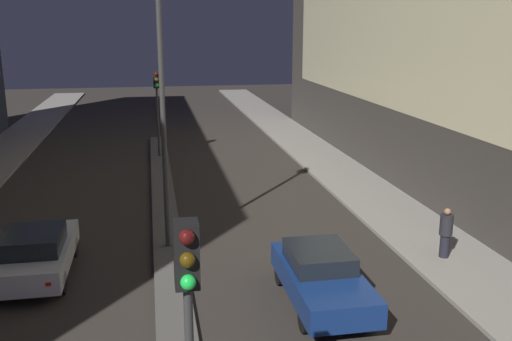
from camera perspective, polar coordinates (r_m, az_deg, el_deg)
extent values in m
cube|color=#56544F|center=(21.36, -9.01, -5.08)|extent=(0.96, 32.56, 0.14)
cube|color=black|center=(7.33, -6.96, -8.33)|extent=(0.32, 0.28, 0.90)
sphere|color=#4C0F0F|center=(7.05, -6.94, -6.64)|extent=(0.20, 0.20, 0.20)
sphere|color=#4C380A|center=(7.17, -6.87, -8.87)|extent=(0.20, 0.20, 0.20)
sphere|color=#1EEA4C|center=(7.29, -6.80, -11.04)|extent=(0.20, 0.20, 0.20)
cylinder|color=#383838|center=(31.34, -9.77, 4.76)|extent=(0.12, 0.12, 3.71)
cube|color=black|center=(31.04, -9.95, 8.95)|extent=(0.32, 0.28, 0.90)
sphere|color=#4C0F0F|center=(30.84, -9.97, 9.48)|extent=(0.20, 0.20, 0.20)
sphere|color=#4C380A|center=(30.86, -9.94, 8.92)|extent=(0.20, 0.20, 0.20)
sphere|color=#1EEA4C|center=(30.89, -9.92, 8.37)|extent=(0.20, 0.20, 0.20)
cylinder|color=#383838|center=(17.75, -9.33, 6.54)|extent=(0.16, 0.16, 9.23)
cube|color=silver|center=(17.85, -21.16, -7.92)|extent=(1.94, 4.23, 0.64)
cube|color=black|center=(17.36, -21.51, -6.56)|extent=(1.65, 1.91, 0.51)
cube|color=red|center=(15.80, -20.06, -10.63)|extent=(0.14, 0.04, 0.10)
cylinder|color=black|center=(19.34, -22.92, -7.39)|extent=(0.22, 0.64, 0.64)
cylinder|color=black|center=(19.03, -17.82, -7.28)|extent=(0.22, 0.64, 0.64)
cylinder|color=black|center=(16.63, -18.90, -10.57)|extent=(0.22, 0.64, 0.64)
cube|color=navy|center=(15.22, 6.61, -10.92)|extent=(1.83, 4.23, 0.64)
cube|color=black|center=(15.27, 6.32, -8.55)|extent=(1.55, 1.90, 0.47)
cube|color=red|center=(16.92, 2.41, -8.03)|extent=(0.14, 0.04, 0.10)
cube|color=red|center=(17.23, 6.60, -7.69)|extent=(0.14, 0.04, 0.10)
cylinder|color=black|center=(16.30, 2.47, -10.27)|extent=(0.22, 0.64, 0.64)
cylinder|color=black|center=(16.71, 7.92, -9.77)|extent=(0.22, 0.64, 0.64)
cylinder|color=black|center=(14.04, 4.94, -14.63)|extent=(0.22, 0.64, 0.64)
cylinder|color=black|center=(14.51, 11.25, -13.85)|extent=(0.22, 0.64, 0.64)
cylinder|color=black|center=(18.69, 18.33, -7.16)|extent=(0.30, 0.30, 0.73)
cylinder|color=#232328|center=(18.46, 18.50, -5.18)|extent=(0.40, 0.40, 0.65)
sphere|color=#9E704C|center=(18.33, 18.60, -3.92)|extent=(0.21, 0.21, 0.21)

